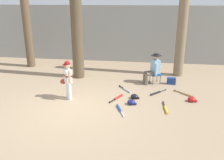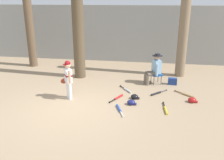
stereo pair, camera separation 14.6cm
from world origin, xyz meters
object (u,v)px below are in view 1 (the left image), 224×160
(tree_far_left, at_px, (25,7))
(tree_behind_spectator, at_px, (184,11))
(bat_black_composite, at_px, (157,93))
(batting_helmet_black, at_px, (134,97))
(bat_aluminum_silver, at_px, (126,90))
(tree_near_player, at_px, (77,25))
(batting_helmet_navy, at_px, (131,102))
(handbag_beside_stool, at_px, (171,81))
(bat_wood_tan, at_px, (186,94))
(batting_helmet_red, at_px, (192,99))
(bat_red_barrel, at_px, (117,98))
(bat_yellow_trainer, at_px, (166,109))
(folding_stool, at_px, (155,74))
(young_ballplayer, at_px, (68,78))
(bat_blue_youth, at_px, (120,109))
(seated_spectator, at_px, (153,68))

(tree_far_left, bearing_deg, tree_behind_spectator, -3.71)
(bat_black_composite, distance_m, batting_helmet_black, 0.93)
(batting_helmet_black, bearing_deg, bat_aluminum_silver, 116.17)
(tree_near_player, bearing_deg, batting_helmet_navy, -45.83)
(tree_behind_spectator, distance_m, handbag_beside_stool, 2.86)
(bat_wood_tan, relative_size, batting_helmet_navy, 2.17)
(batting_helmet_red, bearing_deg, tree_near_player, 155.57)
(handbag_beside_stool, height_order, bat_red_barrel, handbag_beside_stool)
(tree_near_player, relative_size, bat_red_barrel, 6.95)
(bat_yellow_trainer, bearing_deg, bat_red_barrel, 156.99)
(handbag_beside_stool, bearing_deg, bat_red_barrel, -138.14)
(bat_aluminum_silver, relative_size, bat_black_composite, 1.06)
(folding_stool, bearing_deg, bat_wood_tan, -46.00)
(tree_behind_spectator, relative_size, young_ballplayer, 4.69)
(young_ballplayer, distance_m, batting_helmet_navy, 2.22)
(bat_aluminum_silver, bearing_deg, tree_behind_spectator, 46.41)
(tree_behind_spectator, bearing_deg, handbag_beside_stool, -107.58)
(bat_aluminum_silver, relative_size, batting_helmet_black, 2.22)
(folding_stool, distance_m, handbag_beside_stool, 0.67)
(young_ballplayer, xyz_separation_m, bat_black_composite, (2.93, 0.86, -0.71))
(bat_blue_youth, distance_m, batting_helmet_black, 1.02)
(tree_behind_spectator, xyz_separation_m, bat_black_composite, (-0.97, -2.29, -2.67))
(bat_yellow_trainer, xyz_separation_m, batting_helmet_black, (-0.99, 0.73, 0.04))
(tree_behind_spectator, xyz_separation_m, handbag_beside_stool, (-0.38, -1.21, -2.57))
(bat_blue_youth, bearing_deg, bat_red_barrel, 101.24)
(tree_behind_spectator, height_order, batting_helmet_red, tree_behind_spectator)
(bat_red_barrel, bearing_deg, bat_wood_tan, 15.05)
(seated_spectator, distance_m, bat_wood_tan, 1.67)
(young_ballplayer, height_order, folding_stool, young_ballplayer)
(handbag_beside_stool, height_order, bat_black_composite, handbag_beside_stool)
(tree_far_left, distance_m, batting_helmet_red, 8.29)
(tree_near_player, relative_size, tree_far_left, 0.82)
(bat_aluminum_silver, xyz_separation_m, bat_black_composite, (1.09, -0.13, 0.00))
(bat_aluminum_silver, distance_m, batting_helmet_red, 2.29)
(bat_yellow_trainer, bearing_deg, tree_near_player, 141.85)
(tree_far_left, height_order, bat_yellow_trainer, tree_far_left)
(tree_near_player, distance_m, bat_red_barrel, 3.52)
(bat_yellow_trainer, bearing_deg, batting_helmet_black, 143.42)
(folding_stool, relative_size, bat_yellow_trainer, 0.63)
(young_ballplayer, bearing_deg, bat_red_barrel, 8.41)
(tree_behind_spectator, height_order, seated_spectator, tree_behind_spectator)
(young_ballplayer, distance_m, bat_yellow_trainer, 3.27)
(batting_helmet_red, bearing_deg, batting_helmet_black, -179.53)
(tree_behind_spectator, height_order, batting_helmet_navy, tree_behind_spectator)
(young_ballplayer, bearing_deg, bat_blue_youth, -19.27)
(bat_black_composite, distance_m, batting_helmet_navy, 1.33)
(batting_helmet_black, bearing_deg, bat_wood_tan, 17.34)
(bat_aluminum_silver, bearing_deg, bat_yellow_trainer, -46.89)
(bat_black_composite, relative_size, batting_helmet_navy, 2.06)
(tree_behind_spectator, height_order, bat_blue_youth, tree_behind_spectator)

